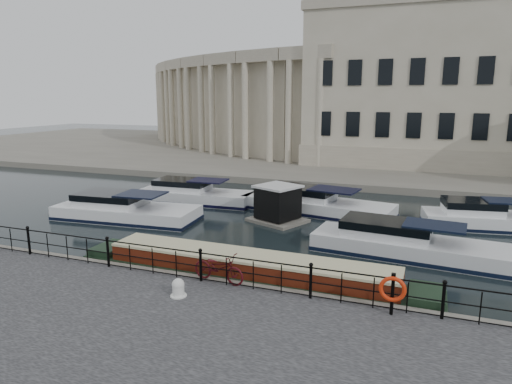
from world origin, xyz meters
TOP-DOWN VIEW (x-y plane):
  - ground_plane at (0.00, 0.00)m, footprint 160.00×160.00m
  - far_bank at (0.00, 39.00)m, footprint 120.00×42.00m
  - railing at (0.00, -2.25)m, footprint 24.14×0.14m
  - civic_building at (-1.00, 34.71)m, footprint 53.55×31.84m
  - bicycle at (0.63, -2.10)m, footprint 2.12×0.99m
  - mooring_bollard at (-0.11, -3.65)m, footprint 0.55×0.55m
  - life_ring_post at (6.57, -2.57)m, footprint 0.81×0.21m
  - narrowboat at (1.21, -0.77)m, footprint 14.02×2.05m
  - harbour_hut at (-0.47, 8.09)m, footprint 3.63×3.38m
  - cabin_cruisers at (-0.46, 8.40)m, footprint 27.05×10.04m

SIDE VIEW (x-z plane):
  - ground_plane at x=0.00m, z-range 0.00..0.00m
  - far_bank at x=0.00m, z-range 0.00..0.55m
  - narrowboat at x=1.21m, z-range -0.39..1.12m
  - cabin_cruisers at x=-0.46m, z-range -0.63..1.36m
  - mooring_bollard at x=-0.11m, z-range 0.53..1.15m
  - harbour_hut at x=-0.47m, z-range -0.14..2.04m
  - bicycle at x=0.63m, z-range 0.55..1.62m
  - railing at x=0.00m, z-range 0.59..1.81m
  - life_ring_post at x=6.57m, z-range 0.72..2.03m
  - civic_building at x=-1.00m, z-range -1.39..15.46m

